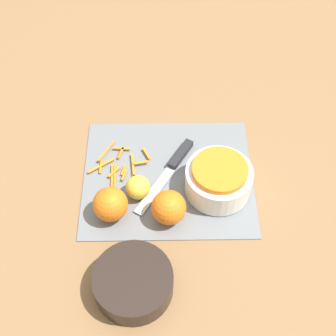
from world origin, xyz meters
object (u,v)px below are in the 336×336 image
orange_right (110,204)px  bowl_speckled (219,179)px  orange_left (170,207)px  lemon (138,187)px  knife (174,163)px  bowl_dark (133,282)px

orange_right → bowl_speckled: bearing=-165.1°
orange_left → lemon: 0.09m
knife → lemon: size_ratio=3.83×
bowl_dark → orange_left: orange_left is taller
bowl_dark → lemon: (-0.00, -0.22, 0.01)m
bowl_dark → bowl_speckled: bearing=-128.2°
bowl_dark → lemon: bearing=-91.1°
bowl_dark → orange_right: size_ratio=2.07×
bowl_speckled → bowl_dark: (0.18, 0.23, -0.02)m
knife → lemon: (0.08, 0.08, 0.02)m
lemon → bowl_dark: bearing=88.9°
bowl_dark → knife: 0.32m
bowl_dark → orange_left: bearing=-115.1°
orange_left → bowl_dark: bearing=64.9°
bowl_dark → orange_left: 0.18m
bowl_dark → lemon: lemon is taller
orange_left → lemon: bearing=-40.2°
orange_right → bowl_dark: bearing=107.3°
knife → lemon: 0.12m
knife → orange_left: 0.15m
bowl_dark → orange_right: orange_right is taller
orange_right → orange_left: bearing=175.7°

